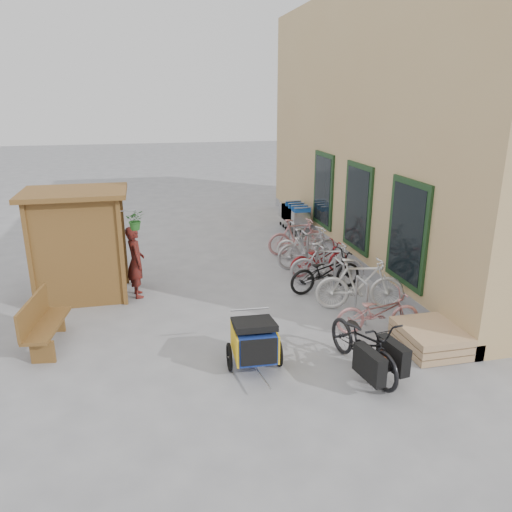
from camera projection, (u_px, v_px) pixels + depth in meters
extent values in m
plane|color=gray|center=(248.00, 331.00, 9.54)|extent=(80.00, 80.00, 0.00)
cube|color=tan|center=(440.00, 125.00, 14.00)|extent=(6.00, 13.00, 7.00)
cube|color=gray|center=(337.00, 246.00, 14.42)|extent=(0.18, 13.00, 0.30)
cube|color=#163317|center=(408.00, 233.00, 10.24)|extent=(0.06, 1.50, 2.20)
cube|color=black|center=(406.00, 233.00, 10.23)|extent=(0.02, 1.25, 1.95)
cube|color=#163317|center=(358.00, 207.00, 12.56)|extent=(0.06, 1.50, 2.20)
cube|color=black|center=(357.00, 208.00, 12.55)|extent=(0.02, 1.25, 1.95)
cube|color=#163317|center=(323.00, 190.00, 14.88)|extent=(0.06, 1.50, 2.20)
cube|color=black|center=(322.00, 190.00, 14.87)|extent=(0.02, 1.25, 1.95)
cube|color=brown|center=(30.00, 259.00, 10.04)|extent=(0.09, 0.09, 2.30)
cube|color=brown|center=(122.00, 253.00, 10.42)|extent=(0.09, 0.09, 2.30)
cube|color=brown|center=(41.00, 242.00, 11.24)|extent=(0.09, 0.09, 2.30)
cube|color=brown|center=(123.00, 237.00, 11.62)|extent=(0.09, 0.09, 2.30)
cube|color=brown|center=(37.00, 250.00, 10.65)|extent=(0.05, 1.30, 2.30)
cube|color=brown|center=(77.00, 256.00, 10.25)|extent=(1.80, 0.05, 2.30)
cube|color=brown|center=(83.00, 240.00, 11.40)|extent=(1.80, 0.05, 2.30)
cube|color=brown|center=(74.00, 193.00, 10.46)|extent=(2.15, 1.65, 0.10)
cube|color=brown|center=(72.00, 259.00, 10.86)|extent=(1.30, 1.15, 0.04)
cube|color=brown|center=(68.00, 232.00, 10.68)|extent=(1.30, 1.15, 0.04)
cylinder|color=#A5A8AD|center=(127.00, 211.00, 10.18)|extent=(0.36, 0.02, 0.02)
imported|color=#235C20|center=(135.00, 220.00, 10.27)|extent=(0.38, 0.33, 0.42)
cylinder|color=#A5A8AD|center=(366.00, 305.00, 9.66)|extent=(0.05, 0.05, 0.84)
cylinder|color=#A5A8AD|center=(356.00, 296.00, 10.13)|extent=(0.05, 0.05, 0.84)
cylinder|color=#A5A8AD|center=(362.00, 280.00, 9.76)|extent=(0.05, 0.50, 0.05)
cylinder|color=#A5A8AD|center=(343.00, 283.00, 10.78)|extent=(0.05, 0.05, 0.84)
cylinder|color=#A5A8AD|center=(334.00, 276.00, 11.24)|extent=(0.05, 0.05, 0.84)
cylinder|color=#A5A8AD|center=(339.00, 261.00, 10.88)|extent=(0.05, 0.50, 0.05)
cylinder|color=#A5A8AD|center=(323.00, 266.00, 11.89)|extent=(0.05, 0.05, 0.84)
cylinder|color=#A5A8AD|center=(316.00, 259.00, 12.35)|extent=(0.05, 0.05, 0.84)
cylinder|color=#A5A8AD|center=(321.00, 246.00, 11.99)|extent=(0.05, 0.50, 0.05)
cylinder|color=#A5A8AD|center=(308.00, 251.00, 13.00)|extent=(0.05, 0.05, 0.84)
cylinder|color=#A5A8AD|center=(302.00, 246.00, 13.47)|extent=(0.05, 0.05, 0.84)
cylinder|color=#A5A8AD|center=(305.00, 233.00, 13.10)|extent=(0.05, 0.50, 0.05)
cylinder|color=#A5A8AD|center=(294.00, 239.00, 14.11)|extent=(0.05, 0.05, 0.84)
cylinder|color=#A5A8AD|center=(289.00, 234.00, 14.58)|extent=(0.05, 0.05, 0.84)
cylinder|color=#A5A8AD|center=(292.00, 222.00, 14.22)|extent=(0.05, 0.50, 0.05)
cube|color=tan|center=(429.00, 345.00, 8.85)|extent=(1.00, 1.20, 0.12)
cube|color=tan|center=(430.00, 338.00, 8.81)|extent=(1.00, 1.20, 0.12)
cube|color=tan|center=(431.00, 331.00, 8.76)|extent=(1.00, 1.20, 0.12)
cube|color=brown|center=(47.00, 325.00, 8.84)|extent=(0.65, 1.54, 0.06)
cube|color=brown|center=(33.00, 312.00, 8.71)|extent=(0.25, 1.48, 0.50)
cube|color=brown|center=(43.00, 352.00, 8.35)|extent=(0.40, 0.11, 0.40)
cube|color=brown|center=(54.00, 322.00, 9.46)|extent=(0.40, 0.11, 0.40)
cube|color=silver|center=(298.00, 217.00, 15.91)|extent=(0.53, 0.82, 0.50)
cube|color=#1B55B2|center=(303.00, 210.00, 15.43)|extent=(0.53, 0.04, 0.17)
cylinder|color=silver|center=(303.00, 208.00, 15.38)|extent=(0.56, 0.03, 0.03)
cylinder|color=black|center=(295.00, 236.00, 15.72)|extent=(0.04, 0.12, 0.12)
cube|color=silver|center=(295.00, 215.00, 16.23)|extent=(0.53, 0.82, 0.50)
cube|color=#1B55B2|center=(299.00, 208.00, 15.74)|extent=(0.53, 0.04, 0.17)
cylinder|color=silver|center=(300.00, 206.00, 15.69)|extent=(0.56, 0.03, 0.03)
cylinder|color=black|center=(292.00, 233.00, 16.03)|extent=(0.04, 0.12, 0.12)
cube|color=silver|center=(292.00, 213.00, 16.54)|extent=(0.53, 0.82, 0.50)
cube|color=#1B55B2|center=(296.00, 205.00, 16.05)|extent=(0.53, 0.04, 0.17)
cylinder|color=silver|center=(297.00, 204.00, 16.00)|extent=(0.56, 0.03, 0.03)
cylinder|color=black|center=(289.00, 231.00, 16.34)|extent=(0.04, 0.12, 0.12)
cube|color=silver|center=(289.00, 211.00, 16.85)|extent=(0.53, 0.82, 0.50)
cube|color=#1B55B2|center=(293.00, 203.00, 16.36)|extent=(0.53, 0.04, 0.17)
cylinder|color=silver|center=(294.00, 201.00, 16.32)|extent=(0.56, 0.03, 0.03)
cylinder|color=black|center=(286.00, 228.00, 16.65)|extent=(0.04, 0.12, 0.12)
cube|color=navy|center=(254.00, 341.00, 8.15)|extent=(0.65, 0.84, 0.48)
cube|color=gold|center=(235.00, 343.00, 8.10)|extent=(0.07, 0.81, 0.48)
cube|color=gold|center=(274.00, 340.00, 8.21)|extent=(0.07, 0.81, 0.48)
cube|color=black|center=(259.00, 352.00, 7.74)|extent=(0.57, 0.06, 0.44)
cube|color=black|center=(254.00, 324.00, 8.11)|extent=(0.71, 0.81, 0.23)
torus|color=black|center=(229.00, 357.00, 8.16)|extent=(0.08, 0.47, 0.47)
torus|color=black|center=(279.00, 353.00, 8.30)|extent=(0.08, 0.47, 0.47)
cylinder|color=#B7B7BC|center=(262.00, 377.00, 7.58)|extent=(0.06, 0.69, 0.03)
cylinder|color=#B7B7BC|center=(250.00, 309.00, 8.45)|extent=(0.65, 0.06, 0.03)
imported|color=black|center=(363.00, 343.00, 8.04)|extent=(0.95, 1.97, 0.99)
cube|color=black|center=(369.00, 364.00, 7.48)|extent=(0.28, 0.67, 0.45)
cube|color=black|center=(393.00, 355.00, 7.75)|extent=(0.28, 0.67, 0.45)
cube|color=#DE4E14|center=(382.00, 357.00, 7.60)|extent=(0.15, 0.20, 0.12)
imported|color=maroon|center=(136.00, 262.00, 10.97)|extent=(0.48, 0.64, 1.61)
imported|color=tan|center=(378.00, 312.00, 9.36)|extent=(1.65, 0.73, 0.84)
imported|color=silver|center=(360.00, 284.00, 10.35)|extent=(1.93, 0.90, 1.12)
imported|color=black|center=(326.00, 272.00, 11.36)|extent=(1.86, 0.91, 0.94)
imported|color=#AEADB2|center=(327.00, 264.00, 11.67)|extent=(1.80, 0.92, 1.04)
imported|color=maroon|center=(319.00, 258.00, 12.42)|extent=(1.68, 0.81, 0.85)
imported|color=#AEADB2|center=(308.00, 247.00, 12.94)|extent=(1.85, 0.88, 1.07)
imported|color=silver|center=(307.00, 244.00, 13.56)|extent=(1.72, 1.06, 0.86)
imported|color=tan|center=(297.00, 237.00, 13.99)|extent=(1.74, 0.59, 1.03)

